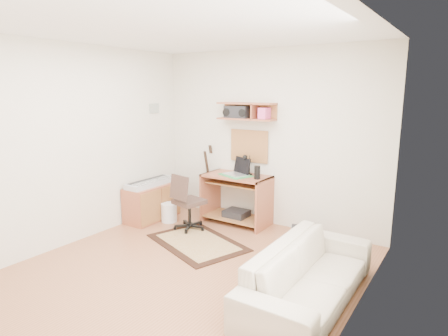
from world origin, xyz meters
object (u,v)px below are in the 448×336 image
Objects in this scene: task_chair at (189,202)px; cabinet at (152,202)px; desk at (236,199)px; sofa at (310,265)px; printer at (305,233)px.

task_chair reaches higher than cabinet.
cabinet is (-1.21, -0.57, -0.10)m from desk.
cabinet is 0.48× the size of sofa.
task_chair is 0.94× the size of cabinet.
printer is at bearing 32.13° from task_chair.
desk is 0.53× the size of sofa.
sofa is (0.61, -1.46, 0.28)m from printer.
desk is 1.18× the size of task_chair.
desk is 0.75m from task_chair.
cabinet is at bearing -171.48° from task_chair.
sofa is at bearing -17.60° from cabinet.
task_chair is 0.81m from cabinet.
sofa is at bearing -87.94° from printer.
cabinet is 2.42m from printer.
desk is 1.35m from cabinet.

